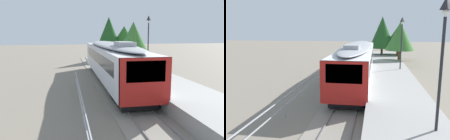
% 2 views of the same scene
% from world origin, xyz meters
% --- Properties ---
extents(ground_plane, '(160.00, 160.00, 0.00)m').
position_xyz_m(ground_plane, '(-3.00, 22.00, 0.00)').
color(ground_plane, slate).
extents(track_rails, '(3.20, 60.00, 0.14)m').
position_xyz_m(track_rails, '(0.00, 22.00, 0.03)').
color(track_rails, gray).
rests_on(track_rails, ground).
extents(commuter_train, '(2.82, 18.31, 3.74)m').
position_xyz_m(commuter_train, '(0.00, 30.81, 2.14)').
color(commuter_train, silver).
rests_on(commuter_train, track_rails).
extents(station_platform, '(3.90, 60.00, 0.90)m').
position_xyz_m(station_platform, '(3.25, 22.00, 0.45)').
color(station_platform, '#999691').
rests_on(station_platform, ground).
extents(platform_lamp_far_end, '(0.34, 0.34, 5.35)m').
position_xyz_m(platform_lamp_far_end, '(4.32, 33.35, 4.62)').
color(platform_lamp_far_end, '#232328').
rests_on(platform_lamp_far_end, station_platform).
extents(tree_behind_carpark, '(3.80, 3.80, 5.99)m').
position_xyz_m(tree_behind_carpark, '(4.88, 40.66, 4.08)').
color(tree_behind_carpark, brown).
rests_on(tree_behind_carpark, ground).
extents(tree_behind_station_far, '(4.78, 4.78, 5.58)m').
position_xyz_m(tree_behind_station_far, '(5.26, 47.20, 3.77)').
color(tree_behind_station_far, brown).
rests_on(tree_behind_station_far, ground).
extents(tree_distant_left, '(4.10, 4.10, 7.01)m').
position_xyz_m(tree_distant_left, '(2.72, 47.10, 4.47)').
color(tree_distant_left, brown).
rests_on(tree_distant_left, ground).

